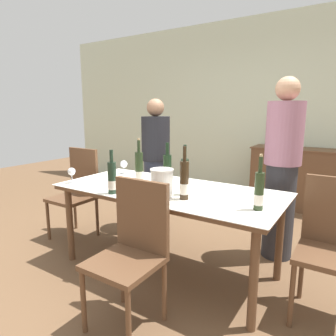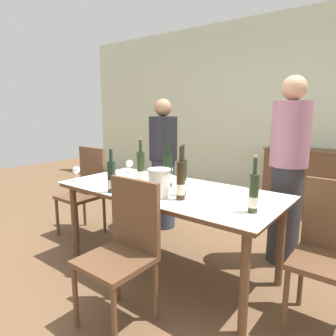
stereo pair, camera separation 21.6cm
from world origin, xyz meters
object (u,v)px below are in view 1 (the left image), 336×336
Objects in this scene: sideboard_cabinet at (297,179)px; wine_glass_1 at (124,165)px; dining_table at (168,196)px; wine_glass_0 at (166,170)px; person_host at (156,165)px; wine_bottle_2 at (184,181)px; ice_bucket at (162,182)px; chair_left_end at (78,188)px; wine_glass_2 at (72,172)px; wine_bottle_1 at (112,178)px; chair_right_end at (333,240)px; chair_near_front at (133,244)px; wine_bottle_3 at (167,172)px; person_guest_left at (282,170)px; wine_bottle_0 at (185,178)px; wine_bottle_4 at (259,192)px; wine_bottle_5 at (139,169)px.

wine_glass_1 reaches higher than sideboard_cabinet.
dining_table is at bearing -104.68° from sideboard_cabinet.
dining_table is 15.08× the size of wine_glass_0.
person_host is (-0.66, 0.76, 0.09)m from dining_table.
person_host reaches higher than wine_bottle_2.
ice_bucket is 1.42m from chair_left_end.
sideboard_cabinet is 8.88× the size of wine_glass_2.
sideboard_cabinet is 2.52m from dining_table.
chair_right_end is (1.55, 0.45, -0.32)m from wine_bottle_1.
person_host is at bearing 160.62° from chair_right_end.
wine_glass_2 is (-0.63, -0.61, 0.01)m from wine_glass_0.
wine_glass_0 is at bearing 83.23° from wine_bottle_1.
person_host is (0.60, 0.67, 0.21)m from chair_left_end.
wine_glass_0 is 0.13× the size of chair_near_front.
wine_bottle_2 is 0.26× the size of person_host.
wine_bottle_2 is at bearing -45.35° from wine_glass_0.
wine_bottle_3 is at bearing 23.60° from wine_glass_2.
ice_bucket is 0.23× the size of chair_near_front.
dining_table is 1.10m from person_guest_left.
chair_near_front is (1.01, -0.36, -0.30)m from wine_glass_2.
wine_bottle_3 is at bearing 57.98° from wine_bottle_1.
chair_right_end is at bearing 15.21° from ice_bucket.
person_guest_left is (-0.50, 0.69, 0.30)m from chair_right_end.
dining_table is 2.02× the size of chair_near_front.
dining_table is 1.26× the size of person_host.
person_host reaches higher than wine_bottle_1.
wine_bottle_3 is 1.08m from person_guest_left.
wine_bottle_1 is at bearing -96.77° from wine_glass_0.
wine_bottle_0 reaches higher than dining_table.
wine_glass_0 reaches higher than dining_table.
person_guest_left is at bearing 19.40° from wine_glass_1.
wine_glass_1 is 1.32m from chair_near_front.
wine_bottle_4 is 0.22× the size of person_guest_left.
sideboard_cabinet is 2.42m from chair_right_end.
ice_bucket is 0.61m from wine_glass_0.
wine_bottle_3 is at bearing -178.16° from chair_right_end.
wine_bottle_3 is 0.72m from wine_glass_1.
wine_bottle_0 reaches higher than wine_glass_0.
person_guest_left is (0.76, 0.78, 0.18)m from dining_table.
wine_bottle_5 is at bearing 174.26° from wine_bottle_4.
person_host reaches higher than chair_near_front.
ice_bucket is 0.56× the size of wine_bottle_3.
wine_bottle_0 is 0.68m from chair_near_front.
wine_bottle_5 is (-1.10, 0.11, 0.02)m from wine_bottle_4.
wine_glass_0 is at bearing -46.20° from person_host.
person_guest_left is at bearing 37.55° from wine_bottle_5.
wine_bottle_3 is at bearing -2.16° from chair_left_end.
ice_bucket is 0.41m from wine_bottle_1.
wine_bottle_5 reaches higher than wine_bottle_0.
wine_bottle_5 is at bearing -164.49° from wine_bottle_3.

